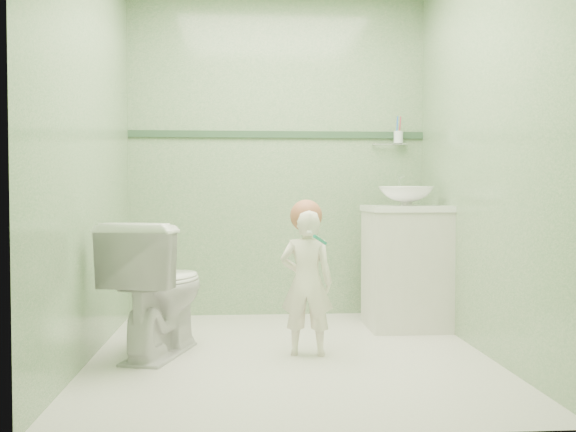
{
  "coord_description": "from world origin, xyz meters",
  "views": [
    {
      "loc": [
        -0.27,
        -3.67,
        0.91
      ],
      "look_at": [
        0.0,
        0.15,
        0.78
      ],
      "focal_mm": 41.03,
      "sensor_mm": 36.0,
      "label": 1
    }
  ],
  "objects": [
    {
      "name": "toddler",
      "position": [
        0.09,
        -0.0,
        0.41
      ],
      "size": [
        0.33,
        0.24,
        0.82
      ],
      "primitive_type": "imported",
      "rotation": [
        0.0,
        0.0,
        2.98
      ],
      "color": "white",
      "rests_on": "ground"
    },
    {
      "name": "ground",
      "position": [
        0.0,
        0.0,
        0.0
      ],
      "size": [
        2.5,
        2.5,
        0.0
      ],
      "primitive_type": "plane",
      "color": "beige",
      "rests_on": "ground"
    },
    {
      "name": "vanity",
      "position": [
        0.84,
        0.7,
        0.4
      ],
      "size": [
        0.52,
        0.5,
        0.8
      ],
      "primitive_type": "cube",
      "color": "beige",
      "rests_on": "ground"
    },
    {
      "name": "basin",
      "position": [
        0.84,
        0.7,
        0.89
      ],
      "size": [
        0.37,
        0.37,
        0.13
      ],
      "primitive_type": "imported",
      "color": "white",
      "rests_on": "counter"
    },
    {
      "name": "toilet",
      "position": [
        -0.74,
        0.07,
        0.38
      ],
      "size": [
        0.61,
        0.83,
        0.76
      ],
      "primitive_type": "imported",
      "rotation": [
        0.0,
        0.0,
        2.86
      ],
      "color": "white",
      "rests_on": "ground"
    },
    {
      "name": "faucet",
      "position": [
        0.84,
        0.89,
        0.97
      ],
      "size": [
        0.03,
        0.13,
        0.18
      ],
      "color": "silver",
      "rests_on": "counter"
    },
    {
      "name": "cup_holder",
      "position": [
        0.89,
        1.18,
        1.33
      ],
      "size": [
        0.26,
        0.07,
        0.21
      ],
      "color": "silver",
      "rests_on": "room_shell"
    },
    {
      "name": "hair_cap",
      "position": [
        0.09,
        0.02,
        0.79
      ],
      "size": [
        0.18,
        0.18,
        0.18
      ],
      "primitive_type": "sphere",
      "color": "#AD6244",
      "rests_on": "toddler"
    },
    {
      "name": "teal_toothbrush",
      "position": [
        0.15,
        -0.14,
        0.67
      ],
      "size": [
        0.11,
        0.14,
        0.08
      ],
      "color": "#0E8061",
      "rests_on": "toddler"
    },
    {
      "name": "room_shell",
      "position": [
        0.0,
        0.0,
        1.2
      ],
      "size": [
        2.5,
        2.54,
        2.4
      ],
      "color": "#75A172",
      "rests_on": "ground"
    },
    {
      "name": "trim_stripe",
      "position": [
        0.0,
        1.24,
        1.35
      ],
      "size": [
        2.2,
        0.02,
        0.05
      ],
      "primitive_type": "cube",
      "color": "#2F4E34",
      "rests_on": "room_shell"
    },
    {
      "name": "counter",
      "position": [
        0.84,
        0.7,
        0.81
      ],
      "size": [
        0.54,
        0.52,
        0.04
      ],
      "primitive_type": "cube",
      "color": "white",
      "rests_on": "vanity"
    }
  ]
}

